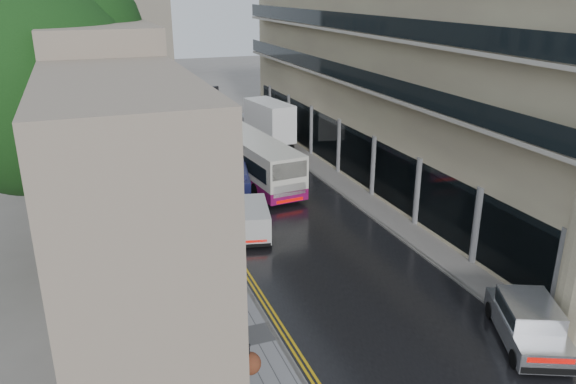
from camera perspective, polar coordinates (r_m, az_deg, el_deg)
road at (r=37.74m, az=-3.23°, el=0.70°), size 9.00×85.00×0.02m
left_sidewalk at (r=36.54m, az=-12.02°, el=-0.31°), size 2.70×85.00×0.12m
right_sidewalk at (r=39.56m, az=4.25°, el=1.68°), size 1.80×85.00×0.12m
old_shop_row at (r=37.13m, az=-18.86°, el=8.91°), size 4.50×56.00×12.00m
modern_block at (r=38.98m, az=12.16°, el=11.51°), size 8.00×40.00×14.00m
tree_near at (r=27.19m, az=-24.51°, el=6.45°), size 10.56×10.56×13.89m
tree_far at (r=40.07m, az=-23.06°, el=9.49°), size 9.24×9.24×12.46m
cream_bus at (r=35.01m, az=-3.34°, el=1.78°), size 3.73×11.39×3.05m
white_lorry at (r=45.01m, az=-2.45°, el=6.45°), size 3.23×7.49×3.80m
silver_hatchback at (r=21.59m, az=22.26°, el=-14.31°), size 3.64×4.91×1.69m
white_van at (r=28.68m, az=-4.89°, el=-3.94°), size 2.41×4.05×1.71m
navy_van at (r=32.97m, az=-7.05°, el=-0.07°), size 2.87×5.09×2.44m
pedestrian at (r=28.33m, az=-9.14°, el=-4.26°), size 0.71×0.56×1.69m
lamp_post_near at (r=25.42m, az=-8.43°, el=0.98°), size 0.95×0.51×8.35m
lamp_post_far at (r=41.90m, az=-12.84°, el=7.82°), size 0.89×0.40×7.70m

